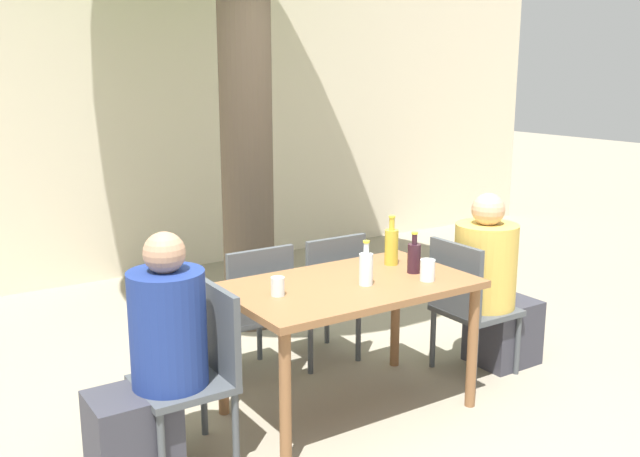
% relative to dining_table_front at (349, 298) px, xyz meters
% --- Properties ---
extents(ground_plane, '(30.00, 30.00, 0.00)m').
position_rel_dining_table_front_xyz_m(ground_plane, '(0.00, 0.00, -0.68)').
color(ground_plane, gray).
extents(cafe_building_wall, '(10.00, 0.08, 2.80)m').
position_rel_dining_table_front_xyz_m(cafe_building_wall, '(0.00, 3.38, 0.72)').
color(cafe_building_wall, beige).
rests_on(cafe_building_wall, ground_plane).
extents(dining_table_front, '(1.37, 0.82, 0.77)m').
position_rel_dining_table_front_xyz_m(dining_table_front, '(0.00, 0.00, 0.00)').
color(dining_table_front, brown).
rests_on(dining_table_front, ground_plane).
extents(patio_chair_0, '(0.44, 0.44, 0.88)m').
position_rel_dining_table_front_xyz_m(patio_chair_0, '(-0.92, 0.00, -0.18)').
color(patio_chair_0, '#474C51').
rests_on(patio_chair_0, ground_plane).
extents(patio_chair_1, '(0.44, 0.44, 0.88)m').
position_rel_dining_table_front_xyz_m(patio_chair_1, '(0.92, 0.00, -0.18)').
color(patio_chair_1, '#474C51').
rests_on(patio_chair_1, ground_plane).
extents(patio_chair_2, '(0.44, 0.44, 0.88)m').
position_rel_dining_table_front_xyz_m(patio_chair_2, '(-0.27, 0.64, -0.18)').
color(patio_chair_2, '#474C51').
rests_on(patio_chair_2, ground_plane).
extents(patio_chair_3, '(0.44, 0.44, 0.88)m').
position_rel_dining_table_front_xyz_m(patio_chair_3, '(0.27, 0.64, -0.18)').
color(patio_chair_3, '#474C51').
rests_on(patio_chair_3, ground_plane).
extents(person_seated_0, '(0.58, 0.37, 1.19)m').
position_rel_dining_table_front_xyz_m(person_seated_0, '(-1.14, -0.00, -0.14)').
color(person_seated_0, '#383842').
rests_on(person_seated_0, ground_plane).
extents(person_seated_1, '(0.60, 0.40, 1.17)m').
position_rel_dining_table_front_xyz_m(person_seated_1, '(1.14, -0.00, -0.14)').
color(person_seated_1, '#383842').
rests_on(person_seated_1, ground_plane).
extents(oil_cruet_0, '(0.08, 0.08, 0.30)m').
position_rel_dining_table_front_xyz_m(oil_cruet_0, '(0.43, 0.16, 0.21)').
color(oil_cruet_0, gold).
rests_on(oil_cruet_0, dining_table_front).
extents(wine_bottle_1, '(0.08, 0.08, 0.24)m').
position_rel_dining_table_front_xyz_m(wine_bottle_1, '(0.42, -0.05, 0.19)').
color(wine_bottle_1, '#331923').
rests_on(wine_bottle_1, dining_table_front).
extents(water_bottle_2, '(0.08, 0.08, 0.25)m').
position_rel_dining_table_front_xyz_m(water_bottle_2, '(0.05, -0.09, 0.19)').
color(water_bottle_2, silver).
rests_on(water_bottle_2, dining_table_front).
extents(drinking_glass_0, '(0.07, 0.07, 0.10)m').
position_rel_dining_table_front_xyz_m(drinking_glass_0, '(-0.45, 0.01, 0.14)').
color(drinking_glass_0, silver).
rests_on(drinking_glass_0, dining_table_front).
extents(drinking_glass_1, '(0.08, 0.08, 0.12)m').
position_rel_dining_table_front_xyz_m(drinking_glass_1, '(0.39, -0.21, 0.15)').
color(drinking_glass_1, white).
rests_on(drinking_glass_1, dining_table_front).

